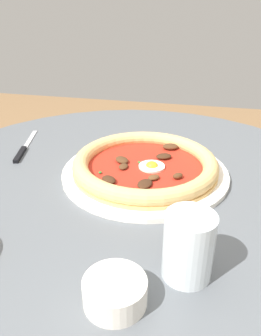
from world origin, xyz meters
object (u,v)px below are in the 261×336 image
object	(u,v)px
water_glass	(188,250)
steak_knife	(23,150)
ramekin_capers	(115,291)
pizza_on_plate	(145,166)
dining_table	(130,252)

from	to	relation	value
water_glass	steak_knife	xyz separation A→B (m)	(-0.31, -0.40, -0.04)
ramekin_capers	water_glass	bearing A→B (deg)	129.26
pizza_on_plate	ramekin_capers	xyz separation A→B (m)	(0.32, 0.02, -0.00)
water_glass	pizza_on_plate	bearing A→B (deg)	-158.63
dining_table	steak_knife	world-z (taller)	steak_knife
dining_table	water_glass	size ratio (longest dim) A/B	10.16
water_glass	ramekin_capers	bearing A→B (deg)	-50.74
steak_knife	ramekin_capers	world-z (taller)	ramekin_capers
steak_knife	water_glass	bearing A→B (deg)	52.08
water_glass	ramekin_capers	world-z (taller)	water_glass
pizza_on_plate	ramekin_capers	distance (m)	0.32
steak_knife	ramekin_capers	xyz separation A→B (m)	(0.37, 0.32, 0.02)
dining_table	pizza_on_plate	xyz separation A→B (m)	(-0.05, 0.02, 0.18)
pizza_on_plate	steak_knife	world-z (taller)	pizza_on_plate
water_glass	steak_knife	distance (m)	0.50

